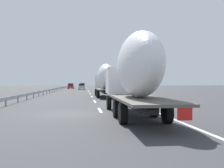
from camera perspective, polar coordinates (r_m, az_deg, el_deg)
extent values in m
plane|color=#38383A|center=(56.69, -6.92, -1.74)|extent=(260.00, 260.00, 0.00)
cube|color=white|center=(18.80, -2.68, -5.79)|extent=(3.20, 0.20, 0.01)
cube|color=white|center=(27.54, -3.84, -3.86)|extent=(3.20, 0.20, 0.01)
cube|color=white|center=(37.21, -4.48, -2.79)|extent=(3.20, 0.20, 0.01)
cube|color=white|center=(47.40, -4.87, -2.13)|extent=(3.20, 0.20, 0.01)
cube|color=white|center=(60.21, -5.17, -1.62)|extent=(3.20, 0.20, 0.01)
cube|color=white|center=(64.84, -5.25, -1.48)|extent=(3.20, 0.20, 0.01)
cube|color=white|center=(71.35, -5.35, -1.32)|extent=(3.20, 0.20, 0.01)
cube|color=white|center=(88.76, -5.53, -1.01)|extent=(3.20, 0.20, 0.01)
cube|color=white|center=(98.07, -5.60, -0.89)|extent=(3.20, 0.20, 0.01)
cube|color=white|center=(115.77, -5.71, -0.71)|extent=(3.20, 0.20, 0.01)
cube|color=white|center=(61.88, -1.77, -1.56)|extent=(110.00, 0.20, 0.01)
cube|color=silver|center=(40.19, -2.04, 0.50)|extent=(2.40, 2.50, 1.90)
cube|color=black|center=(41.29, -2.16, 1.19)|extent=(0.08, 2.12, 0.80)
cube|color=#262628|center=(37.45, -1.73, -1.75)|extent=(10.20, 0.70, 0.24)
cube|color=#59544C|center=(34.67, -1.37, -1.13)|extent=(8.69, 2.50, 0.12)
ellipsoid|color=white|center=(34.69, -1.37, 1.72)|extent=(6.29, 2.20, 3.33)
cube|color=red|center=(30.46, 0.62, -1.78)|extent=(0.04, 0.56, 0.56)
cylinder|color=black|center=(40.15, -3.61, -1.82)|extent=(1.04, 0.30, 1.04)
cylinder|color=black|center=(40.31, -0.48, -1.82)|extent=(1.04, 0.30, 1.04)
cylinder|color=black|center=(35.81, -3.28, -2.08)|extent=(1.04, 0.35, 1.04)
cylinder|color=black|center=(36.00, 0.22, -2.07)|extent=(1.04, 0.35, 1.04)
cylinder|color=black|center=(33.42, -3.07, -2.25)|extent=(1.04, 0.35, 1.04)
cylinder|color=black|center=(33.62, 0.68, -2.23)|extent=(1.04, 0.35, 1.04)
cube|color=silver|center=(19.35, 2.56, 0.74)|extent=(2.40, 2.50, 1.90)
cube|color=black|center=(20.45, 2.08, 2.12)|extent=(0.08, 2.12, 0.80)
cube|color=#262628|center=(16.61, 4.07, -4.29)|extent=(10.42, 0.70, 0.24)
cube|color=#59544C|center=(13.81, 6.18, -3.26)|extent=(8.93, 2.50, 0.12)
ellipsoid|color=white|center=(14.08, 5.95, 4.22)|extent=(6.49, 2.20, 3.52)
cube|color=red|center=(9.80, 15.81, -6.13)|extent=(0.04, 0.56, 0.56)
cylinder|color=black|center=(19.27, -0.68, -4.10)|extent=(1.04, 0.30, 1.04)
cylinder|color=black|center=(19.60, 5.74, -4.03)|extent=(1.04, 0.30, 1.04)
cylinder|color=black|center=(14.85, 1.01, -5.41)|extent=(1.04, 0.35, 1.04)
cylinder|color=black|center=(15.28, 9.25, -5.25)|extent=(1.04, 0.35, 1.04)
cylinder|color=black|center=(12.49, 2.42, -6.49)|extent=(1.04, 0.35, 1.04)
cylinder|color=black|center=(13.00, 12.10, -6.23)|extent=(1.04, 0.35, 1.04)
cube|color=gold|center=(101.99, -6.51, -0.43)|extent=(4.34, 1.82, 0.84)
cube|color=black|center=(101.66, -6.51, 0.01)|extent=(2.39, 1.60, 0.73)
cylinder|color=black|center=(103.35, -6.96, -0.65)|extent=(0.64, 0.22, 0.64)
cylinder|color=black|center=(103.34, -6.06, -0.65)|extent=(0.64, 0.22, 0.64)
cylinder|color=black|center=(100.66, -6.98, -0.68)|extent=(0.64, 0.22, 0.64)
cylinder|color=black|center=(100.66, -6.05, -0.68)|extent=(0.64, 0.22, 0.64)
cube|color=red|center=(86.18, -9.10, -0.56)|extent=(4.77, 1.88, 0.84)
cube|color=black|center=(85.82, -9.11, -0.07)|extent=(2.62, 1.65, 0.63)
cylinder|color=black|center=(87.71, -9.60, -0.82)|extent=(0.64, 0.22, 0.64)
cylinder|color=black|center=(87.63, -8.50, -0.82)|extent=(0.64, 0.22, 0.64)
cylinder|color=black|center=(84.76, -9.71, -0.86)|extent=(0.64, 0.22, 0.64)
cylinder|color=black|center=(84.67, -8.58, -0.86)|extent=(0.64, 0.22, 0.64)
cube|color=#ADB2B7|center=(75.74, -6.74, -0.67)|extent=(4.67, 1.77, 0.84)
cube|color=black|center=(75.39, -6.74, -0.13)|extent=(2.57, 1.55, 0.60)
cylinder|color=black|center=(77.21, -7.31, -0.97)|extent=(0.64, 0.22, 0.64)
cylinder|color=black|center=(77.20, -6.15, -0.97)|extent=(0.64, 0.22, 0.64)
cylinder|color=black|center=(74.32, -7.35, -1.01)|extent=(0.64, 0.22, 0.64)
cylinder|color=black|center=(74.30, -6.14, -1.01)|extent=(0.64, 0.22, 0.64)
cylinder|color=gray|center=(52.31, 0.38, -0.53)|extent=(0.10, 0.10, 2.52)
cube|color=#2D569E|center=(52.31, 0.38, 1.23)|extent=(0.06, 0.90, 0.70)
cylinder|color=#472D19|center=(81.86, 0.49, -0.57)|extent=(0.25, 0.25, 1.58)
cone|color=#194C1E|center=(81.87, 0.49, 1.44)|extent=(3.09, 3.09, 4.15)
cylinder|color=#472D19|center=(61.14, 4.58, -1.00)|extent=(0.26, 0.26, 1.26)
cone|color=#286B2D|center=(61.16, 4.59, 2.23)|extent=(3.41, 3.41, 5.63)
cylinder|color=#472D19|center=(53.10, 3.55, -1.11)|extent=(0.40, 0.40, 1.41)
cone|color=#1E5B23|center=(53.12, 3.55, 2.26)|extent=(2.69, 2.69, 4.84)
cylinder|color=#472D19|center=(90.01, 0.32, -0.48)|extent=(0.27, 0.27, 1.61)
cone|color=#194C1E|center=(90.01, 0.32, 1.34)|extent=(2.45, 2.45, 4.10)
cylinder|color=#472D19|center=(102.50, 0.92, -0.45)|extent=(0.31, 0.31, 1.38)
cone|color=#1E5B23|center=(102.51, 0.92, 1.39)|extent=(3.41, 3.41, 5.22)
cylinder|color=#472D19|center=(76.54, 2.38, -0.60)|extent=(0.34, 0.34, 1.65)
cone|color=#194C1E|center=(76.57, 2.38, 2.06)|extent=(4.00, 4.00, 5.45)
cube|color=#9EA0A5|center=(60.04, -12.63, -1.06)|extent=(94.00, 0.06, 0.32)
cube|color=slate|center=(23.87, -22.43, -3.81)|extent=(0.10, 0.10, 0.60)
cube|color=slate|center=(27.81, -20.09, -3.23)|extent=(0.10, 0.10, 0.60)
cube|color=slate|center=(31.79, -18.33, -2.79)|extent=(0.10, 0.10, 0.60)
cube|color=slate|center=(35.79, -16.96, -2.44)|extent=(0.10, 0.10, 0.60)
cube|color=slate|center=(39.81, -15.87, -2.17)|extent=(0.10, 0.10, 0.60)
cube|color=slate|center=(43.84, -14.98, -1.94)|extent=(0.10, 0.10, 0.60)
cube|color=slate|center=(47.88, -14.25, -1.76)|extent=(0.10, 0.10, 0.60)
cube|color=slate|center=(51.93, -13.62, -1.60)|extent=(0.10, 0.10, 0.60)
cube|color=slate|center=(55.99, -13.09, -1.46)|extent=(0.10, 0.10, 0.60)
cube|color=slate|center=(60.05, -12.63, -1.34)|extent=(0.10, 0.10, 0.60)
cube|color=slate|center=(64.11, -12.22, -1.24)|extent=(0.10, 0.10, 0.60)
cube|color=slate|center=(68.17, -11.87, -1.15)|extent=(0.10, 0.10, 0.60)
cube|color=slate|center=(72.24, -11.55, -1.07)|extent=(0.10, 0.10, 0.60)
cube|color=slate|center=(76.31, -11.27, -1.00)|extent=(0.10, 0.10, 0.60)
cube|color=slate|center=(80.38, -11.02, -0.93)|extent=(0.10, 0.10, 0.60)
cube|color=slate|center=(84.45, -10.79, -0.88)|extent=(0.10, 0.10, 0.60)
cube|color=slate|center=(88.53, -10.58, -0.82)|extent=(0.10, 0.10, 0.60)
cube|color=slate|center=(92.60, -10.39, -0.77)|extent=(0.10, 0.10, 0.60)
cube|color=slate|center=(96.68, -10.22, -0.73)|extent=(0.10, 0.10, 0.60)
cube|color=slate|center=(100.76, -10.06, -0.69)|extent=(0.10, 0.10, 0.60)
cube|color=slate|center=(104.83, -9.91, -0.65)|extent=(0.10, 0.10, 0.60)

